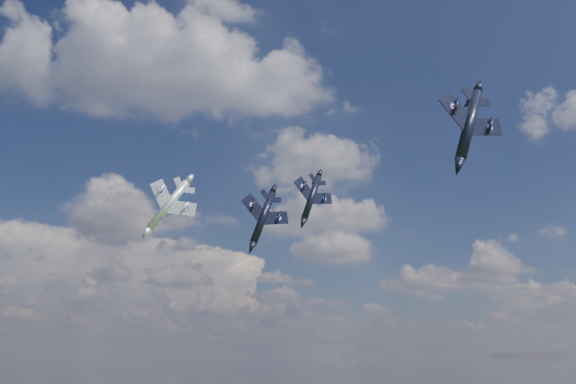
{
  "coord_description": "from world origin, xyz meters",
  "views": [
    {
      "loc": [
        -0.76,
        -72.85,
        56.73
      ],
      "look_at": [
        6.87,
        14.4,
        82.45
      ],
      "focal_mm": 35.0,
      "sensor_mm": 36.0,
      "label": 1
    }
  ],
  "objects_px": {
    "jet_high_navy": "(311,198)",
    "jet_left_silver": "(168,205)",
    "jet_lead_navy": "(263,217)",
    "jet_right_navy": "(469,125)"
  },
  "relations": [
    {
      "from": "jet_high_navy",
      "to": "jet_left_silver",
      "type": "xyz_separation_m",
      "value": [
        -26.23,
        -6.06,
        -3.76
      ]
    },
    {
      "from": "jet_lead_navy",
      "to": "jet_right_navy",
      "type": "relative_size",
      "value": 1.01
    },
    {
      "from": "jet_lead_navy",
      "to": "jet_left_silver",
      "type": "xyz_separation_m",
      "value": [
        -16.5,
        4.97,
        3.07
      ]
    },
    {
      "from": "jet_high_navy",
      "to": "jet_left_silver",
      "type": "relative_size",
      "value": 0.91
    },
    {
      "from": "jet_high_navy",
      "to": "jet_lead_navy",
      "type": "bearing_deg",
      "value": -154.85
    },
    {
      "from": "jet_right_navy",
      "to": "jet_high_navy",
      "type": "height_order",
      "value": "jet_high_navy"
    },
    {
      "from": "jet_right_navy",
      "to": "jet_high_navy",
      "type": "distance_m",
      "value": 47.15
    },
    {
      "from": "jet_lead_navy",
      "to": "jet_high_navy",
      "type": "relative_size",
      "value": 1.0
    },
    {
      "from": "jet_right_navy",
      "to": "jet_left_silver",
      "type": "relative_size",
      "value": 0.9
    },
    {
      "from": "jet_left_silver",
      "to": "jet_high_navy",
      "type": "bearing_deg",
      "value": 16.26
    }
  ]
}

